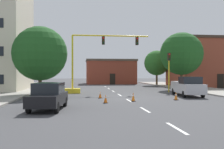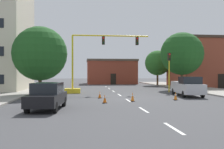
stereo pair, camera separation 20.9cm
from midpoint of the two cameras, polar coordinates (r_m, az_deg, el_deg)
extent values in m
plane|color=#424244|center=(25.06, 2.71, -5.07)|extent=(160.00, 160.00, 0.00)
cube|color=#9E998E|center=(33.82, -21.25, -3.55)|extent=(6.00, 56.00, 0.14)
cube|color=#9E998E|center=(36.67, 20.47, -3.24)|extent=(6.00, 56.00, 0.14)
cube|color=silver|center=(11.59, 14.05, -11.52)|extent=(0.16, 2.40, 0.01)
cube|color=silver|center=(16.78, 7.39, -7.79)|extent=(0.16, 2.40, 0.01)
cube|color=silver|center=(22.11, 3.96, -5.79)|extent=(0.16, 2.40, 0.01)
cube|color=silver|center=(27.52, 1.88, -4.57)|extent=(0.16, 2.40, 0.01)
cube|color=silver|center=(32.95, 0.49, -3.74)|extent=(0.16, 2.40, 0.01)
cube|color=silver|center=(38.40, -0.50, -3.15)|extent=(0.16, 2.40, 0.01)
cube|color=silver|center=(43.87, -1.25, -2.70)|extent=(0.16, 2.40, 0.01)
cube|color=brown|center=(55.54, -0.11, 0.42)|extent=(10.17, 8.20, 4.78)
cube|color=#4C4238|center=(55.59, -0.11, 3.09)|extent=(10.47, 8.50, 0.40)
cube|color=black|center=(51.45, 0.40, -1.02)|extent=(1.10, 0.06, 2.20)
cube|color=brown|center=(47.03, 20.50, 2.22)|extent=(11.33, 9.14, 7.79)
cube|color=#3D2D23|center=(47.33, 20.51, 7.18)|extent=(11.63, 9.44, 0.40)
cube|color=black|center=(42.97, 23.27, -1.34)|extent=(1.10, 0.06, 2.20)
cube|color=yellow|center=(30.18, -8.57, -3.61)|extent=(1.80, 1.20, 0.55)
cylinder|color=yellow|center=(30.13, -8.58, 2.80)|extent=(0.20, 0.20, 6.20)
cylinder|color=yellow|center=(30.59, -0.05, 8.60)|extent=(8.99, 0.16, 0.16)
cube|color=black|center=(30.42, -1.74, 7.56)|extent=(0.32, 0.36, 0.95)
sphere|color=red|center=(30.27, -1.71, 8.12)|extent=(0.20, 0.20, 0.20)
sphere|color=#38280A|center=(30.23, -1.71, 7.59)|extent=(0.20, 0.20, 0.20)
sphere|color=black|center=(30.20, -1.71, 7.06)|extent=(0.20, 0.20, 0.20)
cube|color=black|center=(31.02, 5.79, 7.42)|extent=(0.32, 0.36, 0.95)
sphere|color=red|center=(30.87, 5.86, 7.97)|extent=(0.20, 0.20, 0.20)
sphere|color=#38280A|center=(30.83, 5.86, 7.45)|extent=(0.20, 0.20, 0.20)
sphere|color=black|center=(30.80, 5.86, 6.93)|extent=(0.20, 0.20, 0.20)
cylinder|color=yellow|center=(31.88, 12.77, 0.42)|extent=(0.14, 0.14, 4.80)
cube|color=black|center=(31.94, 12.77, 3.87)|extent=(0.32, 0.36, 0.95)
sphere|color=red|center=(31.78, 12.89, 4.39)|extent=(0.20, 0.20, 0.20)
sphere|color=#38280A|center=(31.76, 12.89, 3.88)|extent=(0.20, 0.20, 0.20)
sphere|color=black|center=(31.74, 12.89, 3.38)|extent=(0.20, 0.20, 0.20)
cylinder|color=#4C3823|center=(27.90, -15.50, -2.19)|extent=(0.36, 0.36, 2.27)
sphere|color=#1E511E|center=(27.94, -15.52, 4.51)|extent=(5.68, 5.68, 5.68)
cylinder|color=#4C3823|center=(36.71, 15.44, -1.14)|extent=(0.36, 0.36, 2.81)
sphere|color=#1E511E|center=(36.79, 15.45, 4.49)|extent=(5.88, 5.88, 5.88)
cylinder|color=#4C3823|center=(48.67, 10.21, -0.96)|extent=(0.36, 0.36, 2.46)
sphere|color=#286023|center=(48.69, 10.21, 2.55)|extent=(4.68, 4.68, 4.68)
cube|color=#BCBCC1|center=(27.32, 16.58, -2.92)|extent=(2.48, 5.56, 0.95)
cube|color=#1E2328|center=(26.43, 17.18, -1.24)|extent=(2.00, 1.96, 0.70)
cube|color=#BCBCC1|center=(28.42, 15.85, -1.67)|extent=(2.25, 2.98, 0.16)
cylinder|color=black|center=(25.92, 19.73, -4.16)|extent=(0.28, 0.70, 0.68)
cylinder|color=black|center=(25.33, 15.91, -4.25)|extent=(0.28, 0.70, 0.68)
cylinder|color=black|center=(29.37, 17.16, -3.61)|extent=(0.28, 0.70, 0.68)
cylinder|color=black|center=(28.85, 13.75, -3.68)|extent=(0.28, 0.70, 0.68)
cube|color=black|center=(17.20, -13.88, -5.29)|extent=(2.27, 4.66, 0.70)
cube|color=#1E2328|center=(17.24, -13.81, -2.95)|extent=(1.92, 2.45, 0.70)
cylinder|color=black|center=(18.91, -15.28, -5.84)|extent=(0.28, 0.70, 0.68)
cylinder|color=black|center=(18.57, -10.32, -5.95)|extent=(0.28, 0.70, 0.68)
cylinder|color=black|center=(15.98, -18.02, -7.00)|extent=(0.28, 0.70, 0.68)
cylinder|color=black|center=(15.58, -12.17, -7.18)|extent=(0.28, 0.70, 0.68)
cube|color=black|center=(21.53, 4.87, -5.92)|extent=(0.36, 0.36, 0.04)
cone|color=orange|center=(21.49, 4.87, -4.89)|extent=(0.28, 0.28, 0.73)
cylinder|color=white|center=(21.48, 4.87, -4.66)|extent=(0.19, 0.19, 0.08)
cube|color=black|center=(20.27, -1.32, -6.32)|extent=(0.36, 0.36, 0.04)
cone|color=orange|center=(20.24, -1.32, -5.34)|extent=(0.28, 0.28, 0.65)
cylinder|color=white|center=(20.23, -1.32, -5.12)|extent=(0.19, 0.19, 0.08)
cube|color=black|center=(24.10, -2.49, -5.24)|extent=(0.36, 0.36, 0.04)
cone|color=orange|center=(24.07, -2.49, -4.47)|extent=(0.28, 0.28, 0.61)
cylinder|color=white|center=(24.07, -2.49, -4.29)|extent=(0.19, 0.19, 0.08)
cube|color=black|center=(23.17, 14.20, -5.48)|extent=(0.36, 0.36, 0.04)
cone|color=orange|center=(23.14, 14.20, -4.62)|extent=(0.28, 0.28, 0.66)
cylinder|color=white|center=(23.13, 14.20, -4.42)|extent=(0.19, 0.19, 0.08)
camera|label=1|loc=(0.10, -89.80, 0.00)|focal=41.10mm
camera|label=2|loc=(0.10, 90.20, 0.00)|focal=41.10mm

